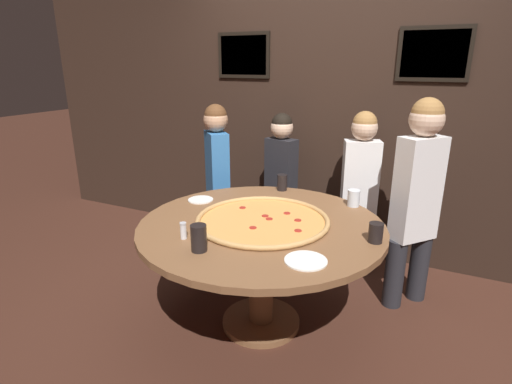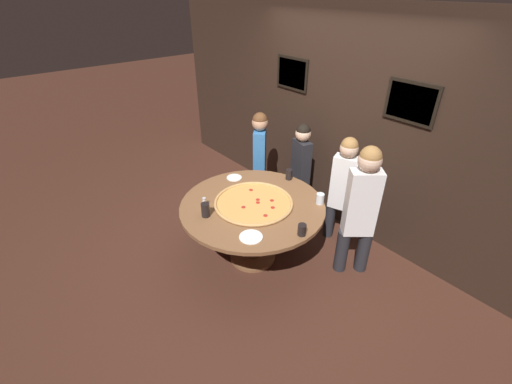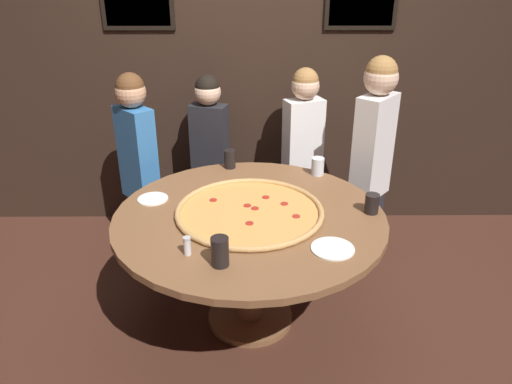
{
  "view_description": "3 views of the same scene",
  "coord_description": "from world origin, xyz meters",
  "px_view_note": "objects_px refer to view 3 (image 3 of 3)",
  "views": [
    {
      "loc": [
        0.97,
        -2.09,
        1.7
      ],
      "look_at": [
        -0.02,
        -0.03,
        0.95
      ],
      "focal_mm": 28.0,
      "sensor_mm": 36.0,
      "label": 1
    },
    {
      "loc": [
        2.32,
        -1.91,
        2.74
      ],
      "look_at": [
        0.11,
        -0.04,
        0.96
      ],
      "focal_mm": 24.0,
      "sensor_mm": 36.0,
      "label": 2
    },
    {
      "loc": [
        0.02,
        -2.45,
        2.08
      ],
      "look_at": [
        0.04,
        0.05,
        0.86
      ],
      "focal_mm": 35.0,
      "sensor_mm": 36.0,
      "label": 3
    }
  ],
  "objects_px": {
    "drink_cup_far_left": "(318,166)",
    "drink_cup_near_right": "(220,252)",
    "diner_side_left": "(373,151)",
    "dining_table": "(250,236)",
    "white_plate_far_back": "(153,199)",
    "giant_pizza": "(249,211)",
    "diner_far_right": "(138,158)",
    "condiment_shaker": "(187,246)",
    "diner_centre_back": "(303,146)",
    "drink_cup_front_edge": "(372,204)",
    "diner_far_left": "(210,149)",
    "drink_cup_centre_back": "(230,159)",
    "white_plate_near_front": "(333,249)"
  },
  "relations": [
    {
      "from": "drink_cup_far_left",
      "to": "drink_cup_near_right",
      "type": "bearing_deg",
      "value": -119.04
    },
    {
      "from": "drink_cup_near_right",
      "to": "diner_side_left",
      "type": "distance_m",
      "value": 1.55
    },
    {
      "from": "dining_table",
      "to": "white_plate_far_back",
      "type": "bearing_deg",
      "value": 161.46
    },
    {
      "from": "giant_pizza",
      "to": "diner_far_right",
      "type": "distance_m",
      "value": 1.08
    },
    {
      "from": "drink_cup_far_left",
      "to": "diner_side_left",
      "type": "bearing_deg",
      "value": 21.62
    },
    {
      "from": "condiment_shaker",
      "to": "diner_centre_back",
      "type": "relative_size",
      "value": 0.07
    },
    {
      "from": "drink_cup_front_edge",
      "to": "diner_centre_back",
      "type": "height_order",
      "value": "diner_centre_back"
    },
    {
      "from": "condiment_shaker",
      "to": "diner_side_left",
      "type": "height_order",
      "value": "diner_side_left"
    },
    {
      "from": "drink_cup_front_edge",
      "to": "diner_far_left",
      "type": "distance_m",
      "value": 1.43
    },
    {
      "from": "dining_table",
      "to": "drink_cup_far_left",
      "type": "distance_m",
      "value": 0.74
    },
    {
      "from": "drink_cup_centre_back",
      "to": "white_plate_near_front",
      "type": "distance_m",
      "value": 1.17
    },
    {
      "from": "dining_table",
      "to": "diner_far_right",
      "type": "height_order",
      "value": "diner_far_right"
    },
    {
      "from": "dining_table",
      "to": "drink_cup_centre_back",
      "type": "bearing_deg",
      "value": 101.43
    },
    {
      "from": "diner_centre_back",
      "to": "diner_far_left",
      "type": "relative_size",
      "value": 1.04
    },
    {
      "from": "giant_pizza",
      "to": "drink_cup_centre_back",
      "type": "xyz_separation_m",
      "value": [
        -0.13,
        0.66,
        0.05
      ]
    },
    {
      "from": "dining_table",
      "to": "giant_pizza",
      "type": "relative_size",
      "value": 1.82
    },
    {
      "from": "diner_far_left",
      "to": "drink_cup_near_right",
      "type": "bearing_deg",
      "value": 112.14
    },
    {
      "from": "white_plate_near_front",
      "to": "diner_side_left",
      "type": "relative_size",
      "value": 0.15
    },
    {
      "from": "drink_cup_near_right",
      "to": "diner_far_left",
      "type": "xyz_separation_m",
      "value": [
        -0.17,
        1.55,
        -0.08
      ]
    },
    {
      "from": "drink_cup_front_edge",
      "to": "condiment_shaker",
      "type": "distance_m",
      "value": 1.07
    },
    {
      "from": "diner_far_right",
      "to": "diner_far_left",
      "type": "xyz_separation_m",
      "value": [
        0.48,
        0.28,
        -0.04
      ]
    },
    {
      "from": "drink_cup_far_left",
      "to": "white_plate_near_front",
      "type": "xyz_separation_m",
      "value": [
        -0.03,
        -0.92,
        -0.05
      ]
    },
    {
      "from": "giant_pizza",
      "to": "diner_side_left",
      "type": "relative_size",
      "value": 0.57
    },
    {
      "from": "drink_cup_far_left",
      "to": "drink_cup_front_edge",
      "type": "distance_m",
      "value": 0.58
    },
    {
      "from": "drink_cup_near_right",
      "to": "diner_side_left",
      "type": "height_order",
      "value": "diner_side_left"
    },
    {
      "from": "drink_cup_far_left",
      "to": "condiment_shaker",
      "type": "xyz_separation_m",
      "value": [
        -0.75,
        -0.96,
        -0.01
      ]
    },
    {
      "from": "diner_centre_back",
      "to": "diner_far_left",
      "type": "distance_m",
      "value": 0.7
    },
    {
      "from": "giant_pizza",
      "to": "drink_cup_centre_back",
      "type": "height_order",
      "value": "drink_cup_centre_back"
    },
    {
      "from": "dining_table",
      "to": "diner_far_right",
      "type": "distance_m",
      "value": 1.11
    },
    {
      "from": "white_plate_near_front",
      "to": "diner_far_left",
      "type": "relative_size",
      "value": 0.17
    },
    {
      "from": "drink_cup_centre_back",
      "to": "diner_far_left",
      "type": "height_order",
      "value": "diner_far_left"
    },
    {
      "from": "drink_cup_front_edge",
      "to": "white_plate_far_back",
      "type": "xyz_separation_m",
      "value": [
        -1.26,
        0.17,
        -0.05
      ]
    },
    {
      "from": "condiment_shaker",
      "to": "diner_centre_back",
      "type": "bearing_deg",
      "value": 64.17
    },
    {
      "from": "white_plate_far_back",
      "to": "diner_far_right",
      "type": "height_order",
      "value": "diner_far_right"
    },
    {
      "from": "drink_cup_front_edge",
      "to": "diner_side_left",
      "type": "relative_size",
      "value": 0.08
    },
    {
      "from": "white_plate_near_front",
      "to": "diner_far_left",
      "type": "distance_m",
      "value": 1.59
    },
    {
      "from": "drink_cup_near_right",
      "to": "drink_cup_front_edge",
      "type": "height_order",
      "value": "drink_cup_near_right"
    },
    {
      "from": "drink_cup_near_right",
      "to": "diner_far_right",
      "type": "height_order",
      "value": "diner_far_right"
    },
    {
      "from": "drink_cup_far_left",
      "to": "diner_far_right",
      "type": "height_order",
      "value": "diner_far_right"
    },
    {
      "from": "white_plate_near_front",
      "to": "condiment_shaker",
      "type": "relative_size",
      "value": 2.24
    },
    {
      "from": "white_plate_near_front",
      "to": "diner_side_left",
      "type": "distance_m",
      "value": 1.16
    },
    {
      "from": "drink_cup_centre_back",
      "to": "drink_cup_front_edge",
      "type": "height_order",
      "value": "drink_cup_centre_back"
    },
    {
      "from": "dining_table",
      "to": "diner_side_left",
      "type": "distance_m",
      "value": 1.12
    },
    {
      "from": "drink_cup_near_right",
      "to": "condiment_shaker",
      "type": "bearing_deg",
      "value": 151.25
    },
    {
      "from": "white_plate_far_back",
      "to": "dining_table",
      "type": "bearing_deg",
      "value": -18.54
    },
    {
      "from": "condiment_shaker",
      "to": "diner_far_left",
      "type": "height_order",
      "value": "diner_far_left"
    },
    {
      "from": "dining_table",
      "to": "giant_pizza",
      "type": "bearing_deg",
      "value": 105.49
    },
    {
      "from": "diner_centre_back",
      "to": "diner_far_left",
      "type": "xyz_separation_m",
      "value": [
        -0.69,
        0.03,
        -0.03
      ]
    },
    {
      "from": "giant_pizza",
      "to": "diner_far_right",
      "type": "bearing_deg",
      "value": 135.79
    },
    {
      "from": "drink_cup_near_right",
      "to": "white_plate_far_back",
      "type": "height_order",
      "value": "drink_cup_near_right"
    }
  ]
}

